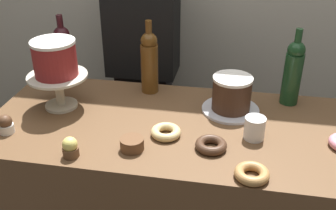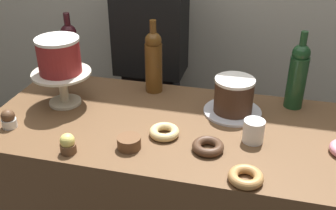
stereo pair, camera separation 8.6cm
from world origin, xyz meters
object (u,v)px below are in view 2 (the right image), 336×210
at_px(cupcake_lemon, 68,144).
at_px(donut_maple, 246,177).
at_px(wine_bottle_green, 298,75).
at_px(coffee_cup_ceramic, 254,131).
at_px(cookie_stack, 129,143).
at_px(wine_bottle_amber, 154,61).
at_px(donut_chocolate, 208,146).
at_px(white_layer_cake, 59,55).
at_px(chocolate_round_cake, 234,95).
at_px(wine_bottle_dark_red, 71,52).
at_px(cupcake_chocolate, 8,119).
at_px(cake_stand_pedestal, 63,82).
at_px(donut_glazed, 164,132).
at_px(barista_figure, 151,73).

relative_size(cupcake_lemon, donut_maple, 0.66).
relative_size(wine_bottle_green, coffee_cup_ceramic, 3.83).
xyz_separation_m(cupcake_lemon, cookie_stack, (0.19, 0.08, -0.01)).
distance_m(wine_bottle_amber, donut_maple, 0.72).
xyz_separation_m(donut_maple, donut_chocolate, (-0.14, 0.14, 0.00)).
distance_m(white_layer_cake, chocolate_round_cake, 0.72).
bearing_deg(wine_bottle_green, wine_bottle_dark_red, 179.39).
relative_size(chocolate_round_cake, cupcake_chocolate, 2.14).
height_order(cake_stand_pedestal, wine_bottle_dark_red, wine_bottle_dark_red).
distance_m(wine_bottle_dark_red, cupcake_lemon, 0.61).
bearing_deg(wine_bottle_amber, wine_bottle_dark_red, 178.43).
bearing_deg(cupcake_lemon, donut_maple, -0.66).
bearing_deg(wine_bottle_amber, wine_bottle_green, 0.02).
bearing_deg(wine_bottle_green, chocolate_round_cake, -154.00).
bearing_deg(donut_glazed, cookie_stack, -133.48).
distance_m(cupcake_lemon, donut_maple, 0.61).
height_order(white_layer_cake, cupcake_chocolate, white_layer_cake).
distance_m(wine_bottle_green, wine_bottle_dark_red, 1.00).
bearing_deg(cupcake_lemon, cookie_stack, 21.57).
xyz_separation_m(wine_bottle_dark_red, cupcake_chocolate, (-0.05, -0.45, -0.11)).
relative_size(chocolate_round_cake, donut_glazed, 1.42).
bearing_deg(coffee_cup_ceramic, cupcake_chocolate, -171.93).
bearing_deg(cake_stand_pedestal, wine_bottle_dark_red, 106.48).
height_order(white_layer_cake, donut_chocolate, white_layer_cake).
height_order(cupcake_chocolate, coffee_cup_ceramic, coffee_cup_ceramic).
height_order(cake_stand_pedestal, wine_bottle_green, wine_bottle_green).
relative_size(cupcake_chocolate, donut_glazed, 0.66).
bearing_deg(cupcake_lemon, barista_figure, 87.35).
bearing_deg(coffee_cup_ceramic, wine_bottle_amber, 146.13).
distance_m(donut_chocolate, barista_figure, 0.87).
distance_m(wine_bottle_amber, wine_bottle_dark_red, 0.40).
relative_size(chocolate_round_cake, donut_maple, 1.42).
xyz_separation_m(chocolate_round_cake, cupcake_chocolate, (-0.82, -0.32, -0.05)).
height_order(chocolate_round_cake, donut_glazed, chocolate_round_cake).
bearing_deg(cupcake_chocolate, white_layer_cake, 62.63).
bearing_deg(donut_chocolate, wine_bottle_dark_red, 149.59).
bearing_deg(chocolate_round_cake, coffee_cup_ceramic, -64.00).
bearing_deg(donut_chocolate, cupcake_chocolate, -177.65).
xyz_separation_m(white_layer_cake, donut_maple, (0.78, -0.33, -0.20)).
bearing_deg(barista_figure, cupcake_lemon, -92.65).
height_order(donut_glazed, coffee_cup_ceramic, coffee_cup_ceramic).
height_order(wine_bottle_amber, wine_bottle_dark_red, same).
xyz_separation_m(cupcake_chocolate, cupcake_lemon, (0.30, -0.10, 0.00)).
distance_m(white_layer_cake, cookie_stack, 0.49).
bearing_deg(cookie_stack, cupcake_lemon, -158.43).
bearing_deg(cookie_stack, wine_bottle_amber, 94.81).
height_order(coffee_cup_ceramic, barista_figure, barista_figure).
bearing_deg(barista_figure, donut_maple, -57.51).
relative_size(white_layer_cake, chocolate_round_cake, 1.10).
bearing_deg(wine_bottle_dark_red, donut_chocolate, -30.41).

